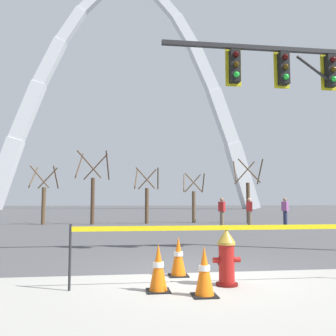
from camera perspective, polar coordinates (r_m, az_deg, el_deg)
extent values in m
plane|color=#474749|center=(7.40, 4.79, -15.99)|extent=(240.00, 240.00, 0.00)
cylinder|color=#5E0F0D|center=(6.39, 9.14, -17.44)|extent=(0.36, 0.36, 0.05)
cylinder|color=maroon|center=(6.33, 9.09, -14.47)|extent=(0.26, 0.26, 0.62)
cylinder|color=#A8842D|center=(6.28, 9.05, -11.50)|extent=(0.30, 0.30, 0.04)
cone|color=#A8842D|center=(6.27, 9.03, -10.32)|extent=(0.30, 0.30, 0.22)
cylinder|color=#5E0F0D|center=(6.26, 9.01, -9.05)|extent=(0.06, 0.06, 0.06)
cylinder|color=maroon|center=(6.27, 7.46, -14.01)|extent=(0.10, 0.09, 0.09)
cylinder|color=maroon|center=(6.37, 10.68, -13.82)|extent=(0.10, 0.09, 0.09)
cylinder|color=maroon|center=(6.52, 8.57, -14.48)|extent=(0.13, 0.14, 0.13)
cylinder|color=#5E0F0D|center=(6.60, 8.38, -14.37)|extent=(0.15, 0.03, 0.15)
cylinder|color=#232326|center=(6.08, -14.99, -13.27)|extent=(0.04, 0.04, 1.03)
cube|color=yellow|center=(6.26, 10.05, -9.10)|extent=(5.26, 0.02, 0.08)
cube|color=black|center=(5.68, 5.70, -19.16)|extent=(0.36, 0.36, 0.03)
cone|color=orange|center=(5.60, 5.67, -15.53)|extent=(0.28, 0.28, 0.70)
cylinder|color=white|center=(5.59, 5.66, -15.18)|extent=(0.17, 0.17, 0.08)
cube|color=black|center=(5.93, -1.52, -18.58)|extent=(0.36, 0.36, 0.03)
cone|color=orange|center=(5.85, -1.51, -15.10)|extent=(0.28, 0.28, 0.70)
cylinder|color=white|center=(5.85, -1.51, -14.76)|extent=(0.17, 0.17, 0.08)
cube|color=black|center=(7.07, 1.63, -16.39)|extent=(0.36, 0.36, 0.03)
cone|color=orange|center=(7.01, 1.63, -13.46)|extent=(0.28, 0.28, 0.70)
cylinder|color=white|center=(7.01, 1.63, -13.17)|extent=(0.17, 0.17, 0.08)
cube|color=#232326|center=(11.07, 15.97, 17.38)|extent=(6.20, 0.12, 0.12)
cylinder|color=#232326|center=(11.40, 21.93, 13.92)|extent=(1.11, 0.08, 0.81)
cube|color=black|center=(11.63, 23.96, 13.61)|extent=(0.26, 0.24, 0.90)
cube|color=gold|center=(11.74, 23.60, 13.42)|extent=(0.44, 0.03, 1.04)
sphere|color=#360606|center=(11.62, 24.26, 15.11)|extent=(0.16, 0.16, 0.16)
sphere|color=#392706|center=(11.52, 24.31, 13.80)|extent=(0.16, 0.16, 0.16)
sphere|color=green|center=(11.44, 24.36, 12.47)|extent=(0.16, 0.16, 0.16)
cube|color=black|center=(10.99, 17.52, 14.52)|extent=(0.26, 0.24, 0.90)
cube|color=gold|center=(11.11, 17.21, 14.29)|extent=(0.44, 0.03, 1.04)
sphere|color=#360606|center=(10.97, 17.78, 16.11)|extent=(0.16, 0.16, 0.16)
sphere|color=#392706|center=(10.88, 17.82, 14.73)|extent=(0.16, 0.16, 0.16)
sphere|color=green|center=(10.79, 17.86, 13.33)|extent=(0.16, 0.16, 0.16)
cube|color=black|center=(10.50, 10.33, 15.31)|extent=(0.26, 0.24, 0.90)
cube|color=gold|center=(10.62, 10.09, 15.05)|extent=(0.44, 0.03, 1.04)
sphere|color=#360606|center=(10.48, 10.53, 16.98)|extent=(0.16, 0.16, 0.16)
sphere|color=#392706|center=(10.38, 10.56, 15.55)|extent=(0.16, 0.16, 0.16)
sphere|color=green|center=(10.28, 10.58, 14.09)|extent=(0.16, 0.16, 0.16)
cube|color=silver|center=(67.90, -24.13, -0.91)|extent=(5.97, 2.57, 12.70)
cube|color=silver|center=(68.60, -20.97, 8.15)|extent=(5.72, 2.34, 10.78)
cube|color=silver|center=(70.45, -17.87, 15.28)|extent=(5.46, 2.12, 8.87)
cube|color=silver|center=(72.63, -14.82, 20.49)|extent=(5.16, 1.89, 6.98)
cube|color=silver|center=(74.56, -11.82, 23.99)|extent=(4.79, 1.66, 5.13)
cube|color=silver|center=(74.85, -0.14, 23.75)|extent=(4.79, 1.66, 5.13)
cube|color=silver|center=(73.07, 2.75, 20.15)|extent=(5.16, 1.89, 6.98)
cube|color=silver|center=(71.05, 5.63, 14.86)|extent=(5.46, 2.12, 8.87)
cube|color=silver|center=(69.38, 8.52, 7.71)|extent=(5.72, 2.34, 10.78)
cube|color=silver|center=(68.84, 11.42, -1.32)|extent=(5.97, 2.57, 12.70)
cylinder|color=brown|center=(23.53, -18.78, -5.58)|extent=(0.24, 0.24, 2.24)
cylinder|color=brown|center=(23.85, -20.21, -1.37)|extent=(0.32, 1.22, 1.35)
cylinder|color=brown|center=(23.38, -17.02, -1.39)|extent=(0.20, 1.23, 1.35)
cylinder|color=brown|center=(24.24, -18.18, -1.48)|extent=(1.23, 0.20, 1.35)
cylinder|color=brown|center=(22.94, -19.35, -1.25)|extent=(1.21, 0.34, 1.35)
cylinder|color=#473323|center=(22.86, -11.63, -5.05)|extent=(0.24, 0.24, 2.82)
cylinder|color=#473323|center=(23.21, -13.63, 0.38)|extent=(0.38, 1.51, 1.68)
cylinder|color=#473323|center=(22.84, -9.36, 0.39)|extent=(0.23, 1.53, 1.68)
cylinder|color=#473323|center=(23.83, -11.18, 0.19)|extent=(1.53, 0.23, 1.68)
cylinder|color=#473323|center=(22.13, -12.18, 0.62)|extent=(1.51, 0.41, 1.68)
cylinder|color=brown|center=(23.16, -3.31, -5.89)|extent=(0.24, 0.24, 2.22)
cylinder|color=brown|center=(23.30, -4.98, -1.64)|extent=(0.32, 1.21, 1.34)
cylinder|color=brown|center=(23.20, -1.58, -1.65)|extent=(0.20, 1.22, 1.34)
cylinder|color=brown|center=(23.90, -3.25, -1.74)|extent=(1.22, 0.20, 1.34)
cylinder|color=brown|center=(22.52, -3.54, -1.53)|extent=(1.21, 0.34, 1.34)
cylinder|color=brown|center=(24.20, 4.03, -6.06)|extent=(0.24, 0.24, 2.05)
cylinder|color=brown|center=(24.24, 2.50, -2.32)|extent=(0.30, 1.12, 1.24)
cylinder|color=brown|center=(24.31, 5.50, -2.31)|extent=(0.19, 1.13, 1.24)
cylinder|color=brown|center=(24.87, 3.86, -2.39)|extent=(1.13, 0.19, 1.24)
cylinder|color=brown|center=(23.60, 3.98, -2.23)|extent=(1.12, 0.32, 1.24)
cylinder|color=brown|center=(24.09, 12.35, -5.31)|extent=(0.24, 0.24, 2.59)
cylinder|color=brown|center=(24.06, 10.36, -0.58)|extent=(0.35, 1.40, 1.55)
cylinder|color=brown|center=(24.38, 14.10, -0.57)|extent=(0.22, 1.41, 1.55)
cylinder|color=brown|center=(24.95, 11.81, -0.72)|extent=(1.41, 0.22, 1.55)
cylinder|color=brown|center=(23.37, 12.51, -0.41)|extent=(1.39, 0.38, 1.55)
cylinder|color=#232847|center=(21.95, 17.76, -7.49)|extent=(0.22, 0.22, 0.84)
cube|color=#995193|center=(21.93, 17.71, -5.69)|extent=(0.34, 0.39, 0.54)
sphere|color=#936B4C|center=(21.93, 17.68, -4.70)|extent=(0.20, 0.20, 0.20)
cylinder|color=brown|center=(21.34, 12.55, -7.69)|extent=(0.22, 0.22, 0.84)
cube|color=#B22323|center=(21.32, 12.52, -5.83)|extent=(0.39, 0.31, 0.54)
sphere|color=tan|center=(21.32, 12.50, -4.81)|extent=(0.20, 0.20, 0.20)
cylinder|color=brown|center=(20.34, 8.38, -7.88)|extent=(0.22, 0.22, 0.84)
cube|color=#B22323|center=(20.31, 8.35, -5.94)|extent=(0.37, 0.39, 0.54)
sphere|color=#936B4C|center=(20.31, 8.34, -4.87)|extent=(0.20, 0.20, 0.20)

